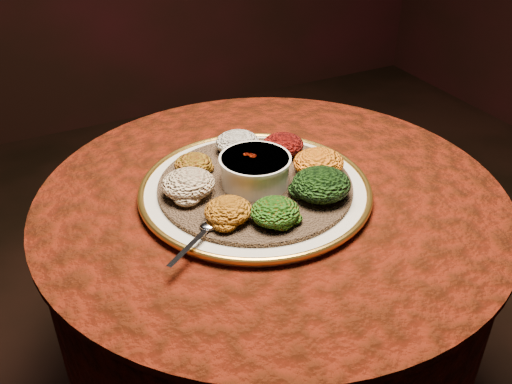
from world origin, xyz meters
name	(u,v)px	position (x,y,z in m)	size (l,w,h in m)	color
table	(271,261)	(0.00, 0.00, 0.55)	(0.96, 0.96, 0.73)	black
platter	(255,190)	(-0.03, 0.01, 0.75)	(0.53, 0.53, 0.02)	beige
injera	(255,185)	(-0.03, 0.01, 0.76)	(0.39, 0.39, 0.01)	brown
stew_bowl	(255,169)	(-0.03, 0.01, 0.80)	(0.14, 0.14, 0.06)	silver
spoon	(209,227)	(-0.18, -0.09, 0.77)	(0.13, 0.10, 0.01)	silver
portion_ayib	(237,143)	(-0.01, 0.14, 0.79)	(0.10, 0.09, 0.05)	silver
portion_kitfo	(283,145)	(0.07, 0.09, 0.78)	(0.09, 0.09, 0.04)	black
portion_tikil	(319,163)	(0.10, -0.02, 0.79)	(0.10, 0.10, 0.05)	#BC860F
portion_gomen	(321,184)	(0.06, -0.09, 0.79)	(0.11, 0.11, 0.06)	black
portion_mixveg	(275,212)	(-0.06, -0.12, 0.78)	(0.09, 0.09, 0.04)	#953809
portion_kik	(228,211)	(-0.13, -0.08, 0.78)	(0.09, 0.08, 0.04)	#B0600F
portion_timatim	(188,184)	(-0.17, 0.03, 0.79)	(0.10, 0.10, 0.05)	maroon
portion_shiro	(193,164)	(-0.13, 0.11, 0.78)	(0.08, 0.07, 0.04)	#866010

